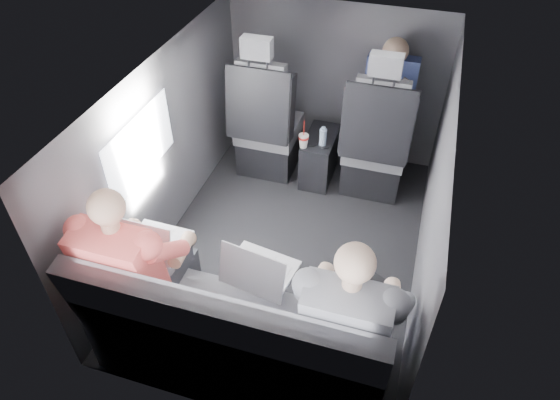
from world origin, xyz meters
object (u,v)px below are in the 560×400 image
(soda_cup, at_px, (304,140))
(water_bottle, at_px, (323,137))
(front_seat_left, at_px, (267,130))
(laptop_black, at_px, (365,293))
(center_console, at_px, (320,157))
(passenger_rear_left, at_px, (138,265))
(laptop_silver, at_px, (258,269))
(passenger_front_right, at_px, (389,94))
(laptop_white, at_px, (154,240))
(front_seat_right, at_px, (375,149))
(rear_bench, at_px, (236,341))
(passenger_rear_right, at_px, (349,318))

(soda_cup, height_order, water_bottle, soda_cup)
(front_seat_left, distance_m, laptop_black, 1.97)
(center_console, bearing_deg, laptop_black, -69.56)
(center_console, height_order, passenger_rear_left, passenger_rear_left)
(soda_cup, bearing_deg, center_console, 61.24)
(center_console, xyz_separation_m, laptop_black, (0.62, -1.68, 0.44))
(water_bottle, bearing_deg, front_seat_left, 171.22)
(laptop_silver, xyz_separation_m, laptop_black, (0.57, 0.01, -0.00))
(soda_cup, xyz_separation_m, passenger_front_right, (0.57, 0.40, 0.29))
(water_bottle, relative_size, laptop_white, 0.50)
(front_seat_right, height_order, rear_bench, front_seat_right)
(center_console, bearing_deg, laptop_silver, -88.26)
(passenger_rear_left, bearing_deg, rear_bench, -9.28)
(soda_cup, bearing_deg, passenger_rear_right, -67.96)
(front_seat_right, relative_size, water_bottle, 7.52)
(front_seat_right, relative_size, passenger_rear_left, 1.03)
(front_seat_left, bearing_deg, water_bottle, -8.78)
(front_seat_right, bearing_deg, laptop_black, -83.90)
(laptop_black, distance_m, passenger_rear_right, 0.18)
(laptop_white, distance_m, laptop_silver, 0.64)
(center_console, relative_size, water_bottle, 2.85)
(laptop_white, bearing_deg, front_seat_left, 85.18)
(rear_bench, bearing_deg, front_seat_right, 76.69)
(laptop_white, xyz_separation_m, passenger_rear_left, (0.00, -0.19, -0.01))
(laptop_silver, relative_size, laptop_black, 0.86)
(laptop_silver, height_order, laptop_black, laptop_silver)
(water_bottle, xyz_separation_m, laptop_white, (-0.63, -1.54, 0.16))
(rear_bench, distance_m, water_bottle, 1.83)
(laptop_black, relative_size, passenger_rear_left, 0.38)
(laptop_black, bearing_deg, laptop_white, 179.17)
(front_seat_left, height_order, passenger_rear_right, front_seat_left)
(laptop_black, bearing_deg, soda_cup, 115.82)
(laptop_silver, distance_m, laptop_black, 0.57)
(soda_cup, relative_size, passenger_front_right, 0.31)
(front_seat_left, xyz_separation_m, laptop_black, (1.07, -1.64, 0.24))
(water_bottle, bearing_deg, laptop_silver, -89.61)
(soda_cup, xyz_separation_m, passenger_rear_right, (0.67, -1.67, 0.17))
(water_bottle, relative_size, laptop_black, 0.36)
(center_console, bearing_deg, laptop_white, -109.47)
(front_seat_right, relative_size, passenger_front_right, 1.65)
(rear_bench, distance_m, laptop_black, 0.75)
(soda_cup, distance_m, laptop_black, 1.67)
(front_seat_left, relative_size, laptop_silver, 3.13)
(rear_bench, distance_m, soda_cup, 1.77)
(water_bottle, xyz_separation_m, passenger_front_right, (0.43, 0.33, 0.27))
(passenger_rear_right, bearing_deg, soda_cup, 112.04)
(front_seat_right, xyz_separation_m, center_console, (-0.45, 0.04, -0.20))
(center_console, bearing_deg, water_bottle, -70.61)
(front_seat_right, height_order, laptop_silver, front_seat_right)
(soda_cup, bearing_deg, rear_bench, -86.78)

